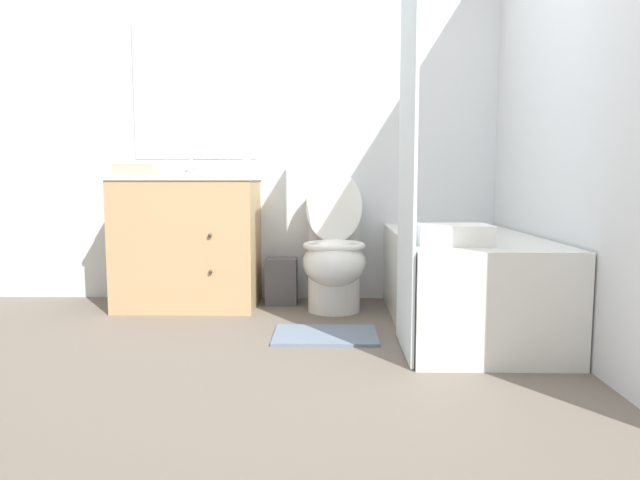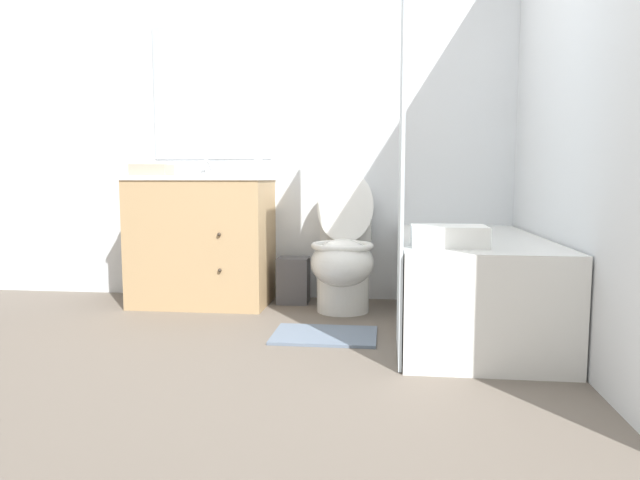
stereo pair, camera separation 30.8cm
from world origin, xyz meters
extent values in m
plane|color=#6B6056|center=(0.00, 0.00, 0.00)|extent=(14.00, 14.00, 0.00)
cube|color=silver|center=(0.00, 1.79, 1.25)|extent=(8.00, 0.05, 2.50)
cube|color=#B2BCC6|center=(-0.82, 1.76, 1.46)|extent=(0.86, 0.01, 0.93)
cube|color=silver|center=(1.31, 0.88, 1.25)|extent=(0.05, 2.77, 2.50)
cube|color=tan|center=(-0.82, 1.49, 0.42)|extent=(0.90, 0.55, 0.85)
cube|color=white|center=(-0.82, 1.49, 0.86)|extent=(0.92, 0.57, 0.03)
cylinder|color=white|center=(-0.82, 1.49, 0.82)|extent=(0.33, 0.33, 0.10)
sphere|color=#382D23|center=(-0.62, 1.21, 0.51)|extent=(0.02, 0.02, 0.02)
sphere|color=#382D23|center=(-0.62, 1.21, 0.28)|extent=(0.02, 0.02, 0.02)
cylinder|color=silver|center=(-0.82, 1.70, 0.90)|extent=(0.04, 0.04, 0.04)
cylinder|color=silver|center=(-0.82, 1.66, 0.96)|extent=(0.02, 0.11, 0.09)
cylinder|color=silver|center=(-0.88, 1.70, 0.90)|extent=(0.03, 0.03, 0.04)
cylinder|color=silver|center=(-0.77, 1.70, 0.90)|extent=(0.03, 0.03, 0.04)
cylinder|color=white|center=(0.15, 1.38, 0.12)|extent=(0.34, 0.34, 0.24)
ellipsoid|color=white|center=(0.15, 1.31, 0.33)|extent=(0.40, 0.52, 0.30)
torus|color=white|center=(0.15, 1.31, 0.44)|extent=(0.39, 0.39, 0.04)
cube|color=white|center=(0.15, 1.66, 0.60)|extent=(0.35, 0.18, 0.32)
ellipsoid|color=white|center=(0.15, 1.54, 0.67)|extent=(0.38, 0.15, 0.48)
cube|color=white|center=(0.89, 0.98, 0.27)|extent=(0.77, 1.58, 0.54)
cube|color=#A8ADAE|center=(0.89, 0.98, 0.53)|extent=(0.65, 1.46, 0.01)
cube|color=silver|center=(0.49, 0.50, 1.01)|extent=(0.02, 0.56, 2.01)
cube|color=#4C4C51|center=(-0.21, 1.58, 0.16)|extent=(0.21, 0.18, 0.32)
cube|color=beige|center=(-0.67, 1.60, 0.91)|extent=(0.11, 0.14, 0.07)
ellipsoid|color=white|center=(-0.67, 1.60, 0.96)|extent=(0.05, 0.04, 0.03)
cylinder|color=white|center=(-0.43, 1.49, 0.96)|extent=(0.05, 0.05, 0.16)
cylinder|color=silver|center=(-0.43, 1.49, 1.05)|extent=(0.03, 0.03, 0.03)
cube|color=tan|center=(-1.12, 1.38, 0.91)|extent=(0.24, 0.18, 0.07)
cube|color=white|center=(0.72, 0.48, 0.59)|extent=(0.35, 0.24, 0.10)
cube|color=slate|center=(0.10, 0.76, 0.01)|extent=(0.56, 0.40, 0.02)
camera|label=1|loc=(0.12, -2.27, 0.86)|focal=32.00mm
camera|label=2|loc=(0.43, -2.25, 0.86)|focal=32.00mm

